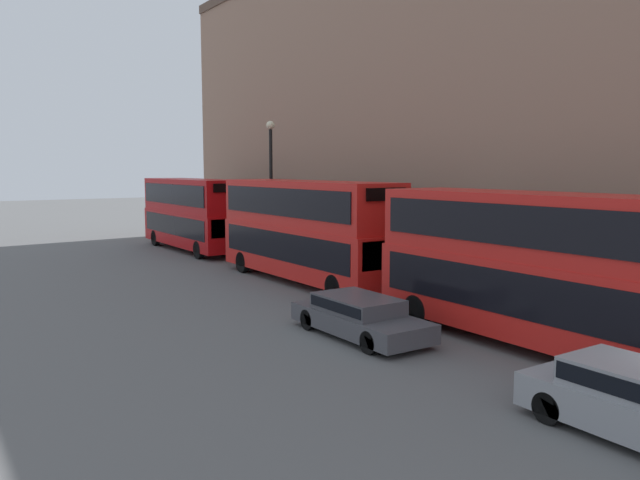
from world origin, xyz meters
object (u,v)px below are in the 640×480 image
bus_second_in_queue (306,227)px  bus_third_in_queue (193,211)px  car_dark_sedan (637,400)px  car_hatchback (359,315)px  bus_leading (543,264)px

bus_second_in_queue → bus_third_in_queue: (0.00, 12.76, -0.06)m
bus_second_in_queue → car_dark_sedan: 17.18m
car_hatchback → bus_second_in_queue: bearing=67.8°
bus_third_in_queue → car_hatchback: bus_third_in_queue is taller
bus_second_in_queue → car_hatchback: bus_second_in_queue is taller
car_dark_sedan → bus_third_in_queue: bearing=83.4°
bus_leading → bus_third_in_queue: (0.00, 24.86, 0.01)m
bus_leading → car_dark_sedan: bus_leading is taller
bus_leading → bus_second_in_queue: bearing=90.0°
bus_second_in_queue → bus_third_in_queue: bearing=90.0°
bus_third_in_queue → car_dark_sedan: size_ratio=2.44×
bus_leading → car_dark_sedan: 5.99m
bus_second_in_queue → car_hatchback: size_ratio=2.28×
bus_second_in_queue → bus_leading: bearing=-90.0°
car_dark_sedan → car_hatchback: size_ratio=0.88×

